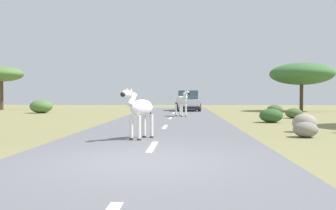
{
  "coord_description": "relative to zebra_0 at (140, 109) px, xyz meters",
  "views": [
    {
      "loc": [
        0.94,
        -7.53,
        1.39
      ],
      "look_at": [
        0.11,
        10.71,
        0.9
      ],
      "focal_mm": 39.56,
      "sensor_mm": 36.0,
      "label": 1
    }
  ],
  "objects": [
    {
      "name": "tree_0",
      "position": [
        -16.04,
        23.18,
        2.4
      ],
      "size": [
        4.06,
        4.06,
        4.12
      ],
      "color": "#4C3823",
      "rests_on": "ground_plane"
    },
    {
      "name": "bush_3",
      "position": [
        7.92,
        11.31,
        -0.68
      ],
      "size": [
        1.02,
        0.92,
        0.61
      ],
      "primitive_type": "ellipsoid",
      "color": "#425B2D",
      "rests_on": "ground_plane"
    },
    {
      "name": "road",
      "position": [
        0.53,
        -3.67,
        -0.96
      ],
      "size": [
        6.0,
        64.0,
        0.05
      ],
      "primitive_type": "cube",
      "color": "slate",
      "rests_on": "ground_plane"
    },
    {
      "name": "ground_plane",
      "position": [
        0.43,
        -3.67,
        -0.98
      ],
      "size": [
        90.0,
        90.0,
        0.0
      ],
      "primitive_type": "plane",
      "color": "olive"
    },
    {
      "name": "car_0",
      "position": [
        1.6,
        20.94,
        -0.13
      ],
      "size": [
        2.23,
        4.44,
        1.74
      ],
      "rotation": [
        0.0,
        0.0,
        3.2
      ],
      "color": "silver",
      "rests_on": "road"
    },
    {
      "name": "lane_markings",
      "position": [
        0.53,
        -4.67,
        -0.93
      ],
      "size": [
        0.16,
        56.0,
        0.01
      ],
      "color": "silver",
      "rests_on": "road"
    },
    {
      "name": "zebra_2",
      "position": [
        1.17,
        12.2,
        0.06
      ],
      "size": [
        1.09,
        1.62,
        1.66
      ],
      "rotation": [
        0.0,
        0.0,
        3.65
      ],
      "color": "silver",
      "rests_on": "road"
    },
    {
      "name": "rock_1",
      "position": [
        5.85,
        2.87,
        -0.63
      ],
      "size": [
        0.9,
        0.75,
        0.7
      ],
      "primitive_type": "ellipsoid",
      "color": "gray",
      "rests_on": "ground_plane"
    },
    {
      "name": "zebra_0",
      "position": [
        0.0,
        0.0,
        0.0
      ],
      "size": [
        0.98,
        1.54,
        1.56
      ],
      "rotation": [
        0.0,
        0.0,
        2.67
      ],
      "color": "silver",
      "rests_on": "road"
    },
    {
      "name": "rock_3",
      "position": [
        5.34,
        1.13,
        -0.72
      ],
      "size": [
        0.8,
        0.72,
        0.51
      ],
      "primitive_type": "ellipsoid",
      "color": "gray",
      "rests_on": "ground_plane"
    },
    {
      "name": "bush_1",
      "position": [
        7.96,
        16.24,
        -0.64
      ],
      "size": [
        1.13,
        1.02,
        0.68
      ],
      "primitive_type": "ellipsoid",
      "color": "#425B2D",
      "rests_on": "ground_plane"
    },
    {
      "name": "bush_0",
      "position": [
        -9.78,
        16.98,
        -0.46
      ],
      "size": [
        1.74,
        1.57,
        1.04
      ],
      "primitive_type": "ellipsoid",
      "color": "#4C7038",
      "rests_on": "ground_plane"
    },
    {
      "name": "tree_2",
      "position": [
        11.4,
        21.13,
        2.23
      ],
      "size": [
        5.4,
        5.4,
        4.17
      ],
      "color": "#4C3823",
      "rests_on": "ground_plane"
    },
    {
      "name": "bush_2",
      "position": [
        5.74,
        7.76,
        -0.63
      ],
      "size": [
        1.18,
        1.06,
        0.71
      ],
      "primitive_type": "ellipsoid",
      "color": "#2D5628",
      "rests_on": "ground_plane"
    }
  ]
}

